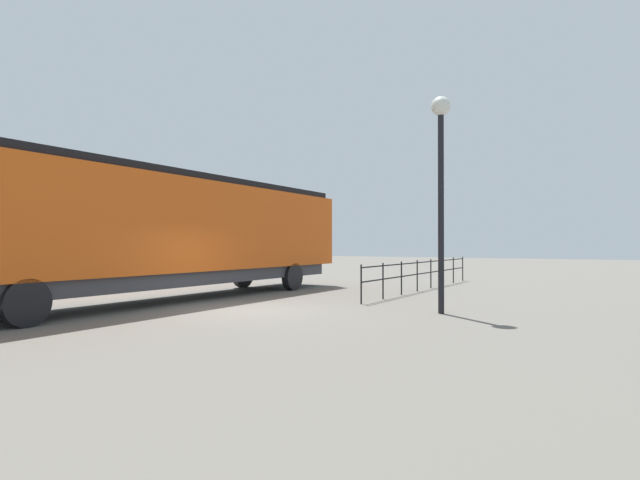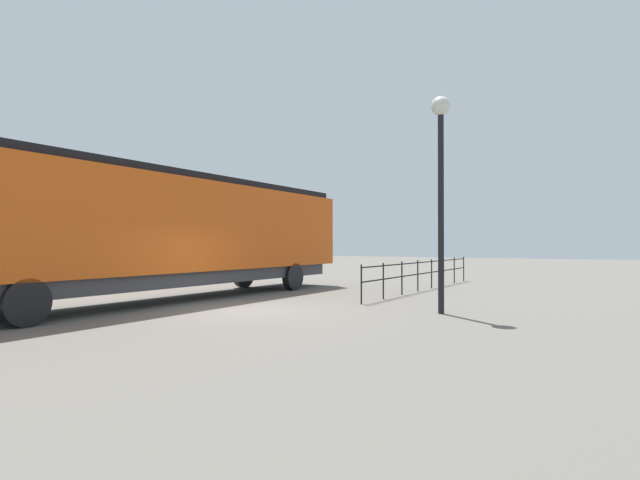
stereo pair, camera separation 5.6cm
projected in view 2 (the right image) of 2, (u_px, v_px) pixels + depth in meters
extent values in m
plane|color=#666059|center=(248.00, 310.00, 14.12)|extent=(120.00, 120.00, 0.00)
cube|color=#D15114|center=(169.00, 226.00, 16.49)|extent=(2.89, 16.66, 2.94)
cube|color=black|center=(289.00, 241.00, 22.41)|extent=(2.78, 2.82, 2.06)
cube|color=black|center=(169.00, 178.00, 16.50)|extent=(2.60, 16.00, 0.24)
cube|color=#38383D|center=(169.00, 277.00, 16.47)|extent=(2.60, 15.33, 0.45)
cylinder|color=black|center=(243.00, 275.00, 21.71)|extent=(0.30, 1.10, 1.10)
cylinder|color=black|center=(293.00, 277.00, 20.36)|extent=(0.30, 1.10, 1.10)
cylinder|color=black|center=(25.00, 303.00, 11.24)|extent=(0.30, 1.10, 1.10)
cylinder|color=black|center=(441.00, 213.00, 13.47)|extent=(0.16, 0.16, 5.43)
sphere|color=silver|center=(441.00, 106.00, 13.49)|extent=(0.52, 0.52, 0.52)
cube|color=black|center=(425.00, 262.00, 20.59)|extent=(0.04, 11.69, 0.04)
cube|color=black|center=(425.00, 273.00, 20.59)|extent=(0.04, 11.69, 0.04)
cylinder|color=black|center=(361.00, 284.00, 15.58)|extent=(0.05, 0.05, 1.23)
cylinder|color=black|center=(383.00, 281.00, 17.01)|extent=(0.05, 0.05, 1.23)
cylinder|color=black|center=(402.00, 278.00, 18.44)|extent=(0.05, 0.05, 1.23)
cylinder|color=black|center=(418.00, 276.00, 19.87)|extent=(0.05, 0.05, 1.23)
cylinder|color=black|center=(432.00, 274.00, 21.30)|extent=(0.05, 0.05, 1.23)
cylinder|color=black|center=(444.00, 272.00, 22.73)|extent=(0.05, 0.05, 1.23)
cylinder|color=black|center=(454.00, 270.00, 24.16)|extent=(0.05, 0.05, 1.23)
cylinder|color=black|center=(464.00, 269.00, 25.59)|extent=(0.05, 0.05, 1.23)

